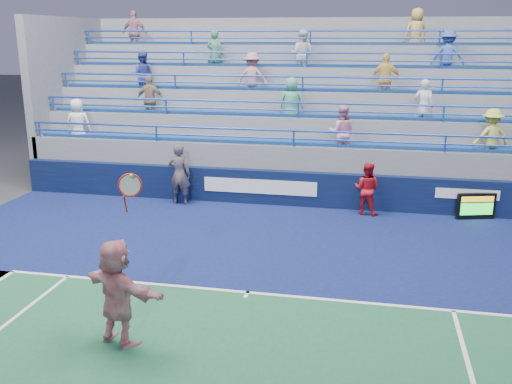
% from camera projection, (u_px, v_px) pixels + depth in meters
% --- Properties ---
extents(ground, '(120.00, 120.00, 0.00)m').
position_uv_depth(ground, '(248.00, 293.00, 11.87)').
color(ground, '#333538').
extents(sponsor_wall, '(18.00, 0.32, 1.10)m').
position_uv_depth(sponsor_wall, '(292.00, 189.00, 17.86)').
color(sponsor_wall, '#090F34').
rests_on(sponsor_wall, ground).
extents(bleacher_stand, '(18.00, 5.60, 6.13)m').
position_uv_depth(bleacher_stand, '(307.00, 137.00, 21.16)').
color(bleacher_stand, slate).
rests_on(bleacher_stand, ground).
extents(serve_speed_board, '(1.12, 0.43, 0.78)m').
position_uv_depth(serve_speed_board, '(476.00, 206.00, 16.55)').
color(serve_speed_board, black).
rests_on(serve_speed_board, ground).
extents(judge_chair, '(0.50, 0.50, 0.84)m').
position_uv_depth(judge_chair, '(182.00, 193.00, 18.42)').
color(judge_chair, '#0C153C').
rests_on(judge_chair, ground).
extents(tennis_player, '(1.85, 1.22, 3.07)m').
position_uv_depth(tennis_player, '(117.00, 292.00, 9.72)').
color(tennis_player, silver).
rests_on(tennis_player, ground).
extents(line_judge, '(0.72, 0.47, 1.95)m').
position_uv_depth(line_judge, '(179.00, 174.00, 17.91)').
color(line_judge, '#141C37').
rests_on(line_judge, ground).
extents(ball_girl, '(0.90, 0.78, 1.59)m').
position_uv_depth(ball_girl, '(367.00, 189.00, 16.91)').
color(ball_girl, red).
rests_on(ball_girl, ground).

